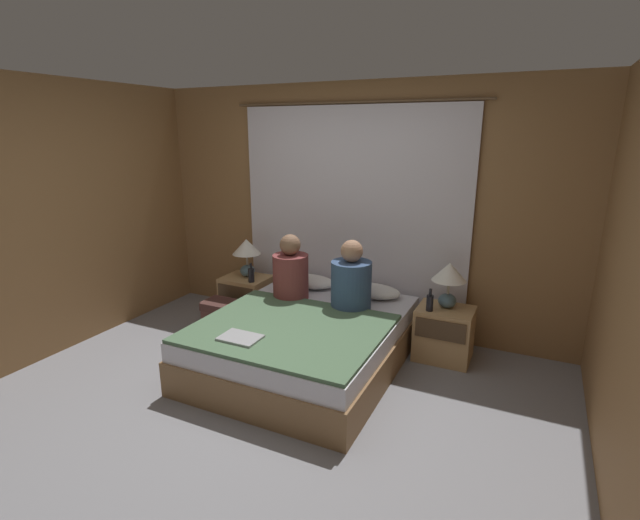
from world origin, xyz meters
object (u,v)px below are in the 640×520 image
at_px(pillow_left, 309,281).
at_px(nightstand_left, 247,298).
at_px(beer_bottle_on_left_stand, 251,275).
at_px(lamp_right, 449,277).
at_px(person_left_in_bed, 291,272).
at_px(lamp_left, 247,251).
at_px(backpack_on_floor, 220,315).
at_px(bed, 306,341).
at_px(pillow_right, 372,291).
at_px(nightstand_right, 444,333).
at_px(laptop_on_bed, 240,338).
at_px(person_right_in_bed, 351,281).
at_px(beer_bottle_on_right_stand, 430,302).

bearing_deg(pillow_left, nightstand_left, -172.65).
distance_m(nightstand_left, beer_bottle_on_left_stand, 0.37).
distance_m(lamp_right, person_left_in_bed, 1.47).
bearing_deg(lamp_left, backpack_on_floor, -91.92).
bearing_deg(nightstand_left, lamp_left, 90.00).
distance_m(nightstand_left, backpack_on_floor, 0.46).
relative_size(pillow_left, person_left_in_bed, 0.89).
xyz_separation_m(bed, lamp_right, (1.08, 0.70, 0.55)).
xyz_separation_m(lamp_left, pillow_right, (1.43, 0.06, -0.26)).
height_order(nightstand_right, lamp_right, lamp_right).
relative_size(lamp_left, pillow_left, 0.74).
relative_size(person_left_in_bed, beer_bottle_on_left_stand, 3.08).
bearing_deg(beer_bottle_on_left_stand, nightstand_left, 143.27).
bearing_deg(lamp_left, laptop_on_bed, -57.88).
relative_size(pillow_right, person_right_in_bed, 0.88).
bearing_deg(lamp_left, beer_bottle_on_right_stand, -4.22).
bearing_deg(nightstand_right, person_left_in_bed, -169.11).
height_order(pillow_right, beer_bottle_on_right_stand, beer_bottle_on_right_stand).
bearing_deg(bed, beer_bottle_on_left_stand, 149.49).
height_order(bed, beer_bottle_on_right_stand, beer_bottle_on_right_stand).
xyz_separation_m(pillow_left, backpack_on_floor, (-0.75, -0.55, -0.31)).
xyz_separation_m(nightstand_left, lamp_left, (0.00, 0.04, 0.53)).
relative_size(bed, backpack_on_floor, 5.29).
relative_size(person_left_in_bed, beer_bottle_on_right_stand, 3.10).
bearing_deg(backpack_on_floor, person_right_in_bed, 7.51).
xyz_separation_m(lamp_left, person_left_in_bed, (0.72, -0.32, -0.06)).
distance_m(lamp_left, person_right_in_bed, 1.39).
distance_m(person_right_in_bed, beer_bottle_on_right_stand, 0.72).
relative_size(pillow_right, beer_bottle_on_left_stand, 2.74).
bearing_deg(lamp_left, person_left_in_bed, -23.69).
relative_size(pillow_right, laptop_on_bed, 1.79).
distance_m(pillow_left, backpack_on_floor, 0.98).
bearing_deg(pillow_left, nightstand_right, -3.79).
bearing_deg(person_right_in_bed, person_left_in_bed, 180.00).
bearing_deg(pillow_left, backpack_on_floor, -143.66).
bearing_deg(person_left_in_bed, bed, -46.84).
bearing_deg(person_right_in_bed, beer_bottle_on_left_stand, 172.13).
relative_size(lamp_right, pillow_left, 0.74).
bearing_deg(laptop_on_bed, lamp_right, 46.06).
relative_size(nightstand_left, laptop_on_bed, 1.58).
distance_m(lamp_left, lamp_right, 2.16).
bearing_deg(nightstand_right, pillow_left, 176.21).
xyz_separation_m(nightstand_left, beer_bottle_on_right_stand, (2.04, -0.11, 0.32)).
relative_size(nightstand_right, lamp_left, 1.18).
distance_m(nightstand_right, lamp_left, 2.22).
distance_m(bed, laptop_on_bed, 0.75).
height_order(nightstand_right, pillow_left, pillow_left).
distance_m(bed, lamp_left, 1.40).
xyz_separation_m(bed, nightstand_left, (-1.08, 0.66, 0.02)).
xyz_separation_m(lamp_left, backpack_on_floor, (-0.02, -0.50, -0.57)).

